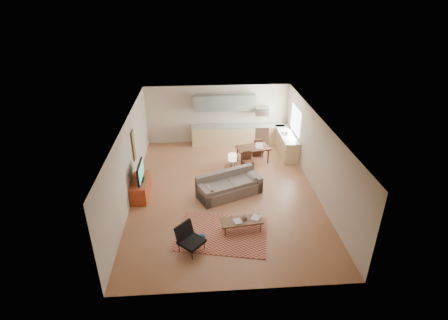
{
  "coord_description": "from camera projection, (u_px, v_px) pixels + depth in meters",
  "views": [
    {
      "loc": [
        -0.77,
        -10.66,
        6.81
      ],
      "look_at": [
        0.0,
        0.3,
        1.15
      ],
      "focal_mm": 28.0,
      "sensor_mm": 36.0,
      "label": 1
    }
  ],
  "objects": [
    {
      "name": "dining_chair_near",
      "position": [
        248.0,
        161.0,
        13.95
      ],
      "size": [
        0.44,
        0.45,
        0.76
      ],
      "primitive_type": null,
      "rotation": [
        0.0,
        0.0,
        0.22
      ],
      "color": "#392014",
      "rests_on": "floor"
    },
    {
      "name": "triptych",
      "position": [
        215.0,
        106.0,
        15.77
      ],
      "size": [
        1.7,
        0.04,
        0.5
      ],
      "primitive_type": null,
      "color": "beige",
      "rests_on": "room"
    },
    {
      "name": "soap_bottle",
      "position": [
        284.0,
        131.0,
        15.13
      ],
      "size": [
        0.11,
        0.11,
        0.19
      ],
      "primitive_type": "imported",
      "rotation": [
        0.0,
        0.0,
        -0.14
      ],
      "color": "beige",
      "rests_on": "kitchen_counter_right"
    },
    {
      "name": "book_b",
      "position": [
        252.0,
        217.0,
        10.66
      ],
      "size": [
        0.53,
        0.54,
        0.03
      ],
      "primitive_type": "imported",
      "rotation": [
        0.0,
        0.0,
        -0.51
      ],
      "color": "navy",
      "rests_on": "coffee_table"
    },
    {
      "name": "table_lamp",
      "position": [
        232.0,
        161.0,
        12.78
      ],
      "size": [
        0.38,
        0.38,
        0.54
      ],
      "primitive_type": null,
      "rotation": [
        0.0,
        0.0,
        -0.19
      ],
      "color": "beige",
      "rests_on": "console_table"
    },
    {
      "name": "kitchen_range",
      "position": [
        261.0,
        134.0,
        16.24
      ],
      "size": [
        0.62,
        0.62,
        0.9
      ],
      "primitive_type": "cube",
      "color": "#A5A8AD",
      "rests_on": "ground"
    },
    {
      "name": "coffee_table",
      "position": [
        242.0,
        225.0,
        10.6
      ],
      "size": [
        1.31,
        0.66,
        0.38
      ],
      "primitive_type": null,
      "rotation": [
        0.0,
        0.0,
        0.14
      ],
      "color": "#51371E",
      "rests_on": "floor"
    },
    {
      "name": "tv",
      "position": [
        140.0,
        172.0,
        11.97
      ],
      "size": [
        0.11,
        1.07,
        0.64
      ],
      "primitive_type": null,
      "color": "black",
      "rests_on": "tv_credenza"
    },
    {
      "name": "upper_cabinets",
      "position": [
        224.0,
        103.0,
        15.58
      ],
      "size": [
        2.8,
        0.34,
        0.7
      ],
      "primitive_type": "cube",
      "color": "slate",
      "rests_on": "room"
    },
    {
      "name": "dining_chair_far",
      "position": [
        257.0,
        147.0,
        15.13
      ],
      "size": [
        0.42,
        0.44,
        0.8
      ],
      "primitive_type": null,
      "rotation": [
        0.0,
        0.0,
        3.25
      ],
      "color": "#392014",
      "rests_on": "floor"
    },
    {
      "name": "kitchen_counter_back",
      "position": [
        238.0,
        134.0,
        16.17
      ],
      "size": [
        4.26,
        0.64,
        0.92
      ],
      "primitive_type": null,
      "color": "tan",
      "rests_on": "ground"
    },
    {
      "name": "window_right",
      "position": [
        296.0,
        120.0,
        14.77
      ],
      "size": [
        0.02,
        1.4,
        1.05
      ],
      "primitive_type": "cube",
      "color": "white",
      "rests_on": "room"
    },
    {
      "name": "book_a",
      "position": [
        234.0,
        222.0,
        10.42
      ],
      "size": [
        0.35,
        0.39,
        0.03
      ],
      "primitive_type": "imported",
      "rotation": [
        0.0,
        0.0,
        0.24
      ],
      "color": "maroon",
      "rests_on": "coffee_table"
    },
    {
      "name": "kitchen_microwave",
      "position": [
        262.0,
        111.0,
        15.76
      ],
      "size": [
        0.62,
        0.4,
        0.35
      ],
      "primitive_type": "cube",
      "color": "#A5A8AD",
      "rests_on": "room"
    },
    {
      "name": "rug",
      "position": [
        222.0,
        234.0,
        10.52
      ],
      "size": [
        3.01,
        2.36,
        0.02
      ],
      "primitive_type": "cube",
      "rotation": [
        0.0,
        0.0,
        -0.2
      ],
      "color": "maroon",
      "rests_on": "floor"
    },
    {
      "name": "vase",
      "position": [
        245.0,
        217.0,
        10.54
      ],
      "size": [
        0.24,
        0.24,
        0.18
      ],
      "primitive_type": "imported",
      "rotation": [
        0.0,
        0.0,
        0.22
      ],
      "color": "black",
      "rests_on": "coffee_table"
    },
    {
      "name": "tv_credenza",
      "position": [
        141.0,
        188.0,
        12.26
      ],
      "size": [
        0.54,
        1.39,
        0.64
      ],
      "primitive_type": null,
      "color": "maroon",
      "rests_on": "floor"
    },
    {
      "name": "dining_table",
      "position": [
        253.0,
        155.0,
        14.56
      ],
      "size": [
        1.47,
        1.03,
        0.68
      ],
      "primitive_type": null,
      "rotation": [
        0.0,
        0.0,
        0.21
      ],
      "color": "#392014",
      "rests_on": "floor"
    },
    {
      "name": "laptop",
      "position": [
        260.0,
        146.0,
        14.3
      ],
      "size": [
        0.3,
        0.23,
        0.21
      ],
      "primitive_type": null,
      "rotation": [
        0.0,
        0.0,
        0.06
      ],
      "color": "#A5A8AD",
      "rests_on": "dining_table"
    },
    {
      "name": "kitchen_counter_right",
      "position": [
        286.0,
        144.0,
        15.25
      ],
      "size": [
        0.64,
        2.26,
        0.92
      ],
      "primitive_type": null,
      "color": "tan",
      "rests_on": "ground"
    },
    {
      "name": "console_table",
      "position": [
        232.0,
        175.0,
        13.06
      ],
      "size": [
        0.64,
        0.5,
        0.67
      ],
      "primitive_type": null,
      "rotation": [
        0.0,
        0.0,
        -0.22
      ],
      "color": "#392014",
      "rests_on": "floor"
    },
    {
      "name": "wall_art_left",
      "position": [
        134.0,
        145.0,
        12.51
      ],
      "size": [
        0.06,
        0.42,
        1.1
      ],
      "primitive_type": null,
      "color": "olive",
      "rests_on": "room"
    },
    {
      "name": "room",
      "position": [
        225.0,
        159.0,
        12.0
      ],
      "size": [
        9.0,
        9.0,
        9.0
      ],
      "color": "#955D3D",
      "rests_on": "ground"
    },
    {
      "name": "armchair",
      "position": [
        191.0,
        239.0,
        9.7
      ],
      "size": [
        0.99,
        0.99,
        0.8
      ],
      "primitive_type": null,
      "rotation": [
        0.0,
        0.0,
        0.83
      ],
      "color": "black",
      "rests_on": "floor"
    },
    {
      "name": "sofa",
      "position": [
        229.0,
        185.0,
        12.27
      ],
      "size": [
        2.55,
        1.87,
        0.81
      ],
      "primitive_type": null,
      "rotation": [
        0.0,
        0.0,
        0.41
      ],
      "color": "#695B53",
      "rests_on": "floor"
    }
  ]
}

